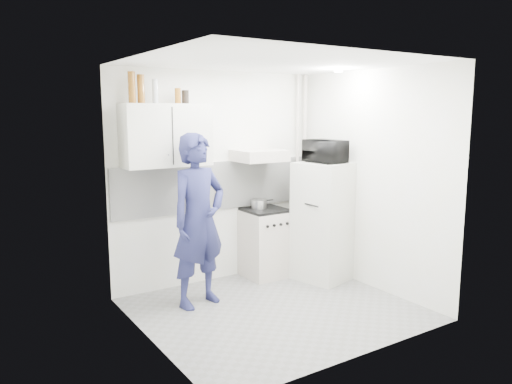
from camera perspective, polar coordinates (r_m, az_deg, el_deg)
floor at (r=5.54m, az=2.24°, el=-13.25°), size 2.80×2.80×0.00m
ceiling at (r=5.14m, az=2.42°, el=14.62°), size 2.80×2.80×0.00m
wall_back at (r=6.23m, az=-4.34°, el=1.67°), size 2.80×0.00×2.80m
wall_left at (r=4.53m, az=-12.28°, el=-1.37°), size 0.00×2.60×2.60m
wall_right at (r=6.09m, az=13.13°, el=1.28°), size 0.00×2.60×2.60m
person at (r=5.44m, az=-6.58°, el=-3.25°), size 0.77×0.59×1.89m
stove at (r=6.47m, az=1.03°, el=-5.91°), size 0.53×0.53×0.85m
fridge at (r=6.35m, az=7.77°, el=-3.35°), size 0.75×0.75×1.49m
stove_top at (r=6.37m, az=1.04°, el=-2.05°), size 0.51×0.51×0.03m
saucepan at (r=6.39m, az=0.34°, el=-1.37°), size 0.20×0.20×0.11m
microwave at (r=6.22m, az=7.94°, el=4.63°), size 0.51×0.35×0.28m
bottle_a at (r=5.56m, az=-14.02°, el=11.53°), size 0.08×0.08×0.33m
bottle_b at (r=5.60m, az=-13.02°, el=11.41°), size 0.08×0.08×0.30m
bottle_c at (r=5.65m, az=-11.45°, el=11.22°), size 0.06×0.06×0.26m
canister_a at (r=5.76m, az=-8.92°, el=10.80°), size 0.07×0.07×0.17m
canister_b at (r=5.80m, az=-8.08°, el=10.71°), size 0.08×0.08×0.15m
upper_cabinet at (r=5.70m, az=-10.22°, el=6.40°), size 1.00×0.35×0.70m
range_hood at (r=6.22m, az=0.39°, el=4.19°), size 0.60×0.50×0.14m
backsplash at (r=6.23m, az=-4.26°, el=0.75°), size 2.74×0.03×0.60m
pipe_a at (r=6.88m, az=5.52°, el=2.37°), size 0.05×0.05×2.60m
pipe_b at (r=6.81m, az=4.73°, el=2.31°), size 0.04×0.04×2.60m
ceiling_spot_fixture at (r=5.92m, az=9.39°, el=13.50°), size 0.10×0.10×0.02m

